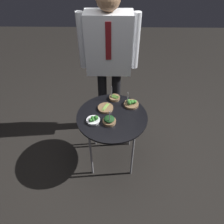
# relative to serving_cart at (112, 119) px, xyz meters

# --- Properties ---
(ground_plane) EXTENTS (8.00, 8.00, 0.00)m
(ground_plane) POSITION_rel_serving_cart_xyz_m (0.00, 0.00, -0.61)
(ground_plane) COLOR black
(serving_cart) EXTENTS (0.68, 0.68, 0.65)m
(serving_cart) POSITION_rel_serving_cart_xyz_m (0.00, 0.00, 0.00)
(serving_cart) COLOR black
(serving_cart) RESTS_ON ground_plane
(bowl_spinach_far_rim) EXTENTS (0.12, 0.12, 0.17)m
(bowl_spinach_far_rim) POSITION_rel_serving_cart_xyz_m (-0.02, -0.09, 0.07)
(bowl_spinach_far_rim) COLOR brown
(bowl_spinach_far_rim) RESTS_ON serving_cart
(bowl_broccoli_near_rim) EXTENTS (0.13, 0.13, 0.06)m
(bowl_broccoli_near_rim) POSITION_rel_serving_cart_xyz_m (-0.17, -0.08, 0.07)
(bowl_broccoli_near_rim) COLOR silver
(bowl_broccoli_near_rim) RESTS_ON serving_cart
(bowl_asparagus_mid_left) EXTENTS (0.11, 0.11, 0.16)m
(bowl_asparagus_mid_left) POSITION_rel_serving_cart_xyz_m (0.02, 0.26, 0.06)
(bowl_asparagus_mid_left) COLOR brown
(bowl_asparagus_mid_left) RESTS_ON serving_cart
(bowl_asparagus_center) EXTENTS (0.15, 0.15, 0.03)m
(bowl_asparagus_center) POSITION_rel_serving_cart_xyz_m (-0.07, 0.10, 0.06)
(bowl_asparagus_center) COLOR brown
(bowl_asparagus_center) RESTS_ON serving_cart
(bowl_broccoli_front_left) EXTENTS (0.15, 0.15, 0.17)m
(bowl_broccoli_front_left) POSITION_rel_serving_cart_xyz_m (0.19, 0.16, 0.07)
(bowl_broccoli_front_left) COLOR brown
(bowl_broccoli_front_left) RESTS_ON serving_cart
(waiter_figure) EXTENTS (0.61, 0.23, 1.66)m
(waiter_figure) POSITION_rel_serving_cart_xyz_m (-0.04, 0.55, 0.44)
(waiter_figure) COLOR black
(waiter_figure) RESTS_ON ground_plane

